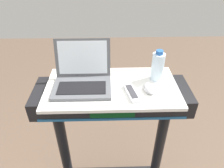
{
  "coord_description": "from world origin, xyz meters",
  "views": [
    {
      "loc": [
        -0.03,
        -0.26,
        1.77
      ],
      "look_at": [
        0.0,
        0.65,
        1.13
      ],
      "focal_mm": 33.56,
      "sensor_mm": 36.0,
      "label": 1
    }
  ],
  "objects_px": {
    "laptop": "(82,77)",
    "water_bottle": "(158,66)",
    "computer_mouse": "(149,88)",
    "tv_remote": "(131,93)"
  },
  "relations": [
    {
      "from": "laptop",
      "to": "water_bottle",
      "type": "height_order",
      "value": "laptop"
    },
    {
      "from": "laptop",
      "to": "computer_mouse",
      "type": "distance_m",
      "value": 0.38
    },
    {
      "from": "laptop",
      "to": "water_bottle",
      "type": "distance_m",
      "value": 0.43
    },
    {
      "from": "computer_mouse",
      "to": "water_bottle",
      "type": "bearing_deg",
      "value": 54.54
    },
    {
      "from": "computer_mouse",
      "to": "tv_remote",
      "type": "bearing_deg",
      "value": -172.36
    },
    {
      "from": "laptop",
      "to": "water_bottle",
      "type": "relative_size",
      "value": 1.71
    },
    {
      "from": "water_bottle",
      "to": "computer_mouse",
      "type": "bearing_deg",
      "value": -117.23
    },
    {
      "from": "computer_mouse",
      "to": "water_bottle",
      "type": "xyz_separation_m",
      "value": [
        0.06,
        0.12,
        0.07
      ]
    },
    {
      "from": "laptop",
      "to": "tv_remote",
      "type": "relative_size",
      "value": 1.91
    },
    {
      "from": "laptop",
      "to": "computer_mouse",
      "type": "xyz_separation_m",
      "value": [
        0.37,
        -0.07,
        -0.03
      ]
    }
  ]
}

